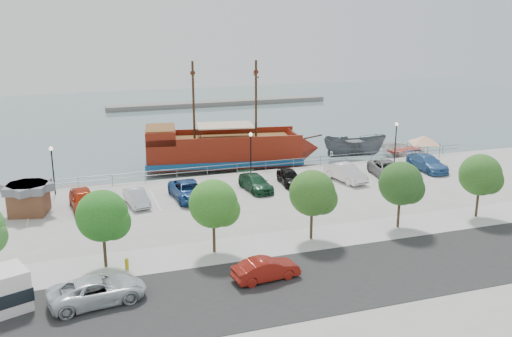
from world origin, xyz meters
name	(u,v)px	position (x,y,z in m)	size (l,w,h in m)	color
ground	(274,206)	(0.00, 0.00, -1.00)	(160.00, 160.00, 0.00)	slate
land_slab	(412,322)	(0.00, -21.00, -0.60)	(100.00, 58.00, 1.20)	#97968E
street	(366,273)	(0.00, -16.00, 0.01)	(100.00, 8.00, 0.04)	black
sidewalk	(324,237)	(0.00, -10.00, 0.01)	(100.00, 4.00, 0.05)	#B1B0B0
seawall_railing	(247,167)	(0.00, 7.80, 0.53)	(50.00, 0.06, 1.00)	slate
far_shore	(219,103)	(10.00, 55.00, -0.60)	(40.00, 3.00, 0.80)	slate
pirate_ship	(236,150)	(0.52, 13.11, 1.02)	(19.37, 8.17, 12.04)	maroon
patrol_boat	(354,149)	(14.22, 12.01, 0.35)	(2.63, 6.98, 2.70)	#525960
speedboat	(405,153)	(19.92, 10.41, -0.23)	(5.34, 7.48, 1.55)	white
dock_west	(100,190)	(-14.07, 9.20, -0.78)	(7.66, 2.19, 0.44)	slate
dock_mid	(326,168)	(9.40, 9.20, -0.79)	(7.19, 2.05, 0.41)	slate
dock_east	(388,163)	(16.94, 9.20, -0.82)	(6.16, 1.76, 0.35)	gray
shed	(29,198)	(-19.88, 1.96, 1.32)	(3.62, 3.62, 2.48)	brown
canopy_tent	(424,136)	(18.91, 5.66, 2.83)	(5.15, 5.15, 3.25)	slate
street_van	(97,290)	(-15.76, -14.52, 0.73)	(2.43, 5.27, 1.46)	silver
street_sedan	(266,269)	(-6.10, -14.85, 0.67)	(1.42, 4.06, 1.34)	maroon
fire_hydrant	(127,263)	(-13.79, -10.80, 0.41)	(0.26, 0.26, 0.75)	gold
lamp_post_left	(52,162)	(-18.00, 6.50, 2.94)	(0.36, 0.36, 4.28)	black
lamp_post_mid	(251,146)	(0.00, 6.50, 2.94)	(0.36, 0.36, 4.28)	black
lamp_post_right	(396,135)	(16.00, 6.50, 2.94)	(0.36, 0.36, 4.28)	black
tree_b	(105,217)	(-14.85, -10.07, 3.30)	(3.30, 3.20, 5.00)	#473321
tree_c	(216,205)	(-7.85, -10.07, 3.30)	(3.30, 3.20, 5.00)	#473321
tree_d	(315,195)	(-0.85, -10.07, 3.30)	(3.30, 3.20, 5.00)	#473321
tree_e	(403,185)	(6.15, -10.07, 3.30)	(3.30, 3.20, 5.00)	#473321
tree_f	(482,176)	(13.15, -10.07, 3.30)	(3.30, 3.20, 5.00)	#473321
parked_car_a	(83,199)	(-15.82, 1.76, 0.81)	(1.91, 4.75, 1.62)	#AA250A
parked_car_b	(137,197)	(-11.62, 1.32, 0.66)	(1.40, 4.01, 1.32)	silver
parked_car_c	(189,191)	(-7.23, 1.42, 0.75)	(2.50, 5.41, 1.50)	navy
parked_car_d	(256,183)	(-1.04, 2.01, 0.67)	(1.89, 4.65, 1.35)	#173F25
parked_car_e	(289,177)	(2.50, 2.73, 0.70)	(1.64, 4.08, 1.39)	black
parked_car_f	(346,173)	(7.93, 2.01, 0.80)	(1.68, 4.83, 1.59)	white
parked_car_g	(388,169)	(12.36, 1.90, 0.76)	(2.52, 5.45, 1.52)	slate
parked_car_h	(427,163)	(17.38, 2.70, 0.77)	(2.15, 5.29, 1.54)	#3565A2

